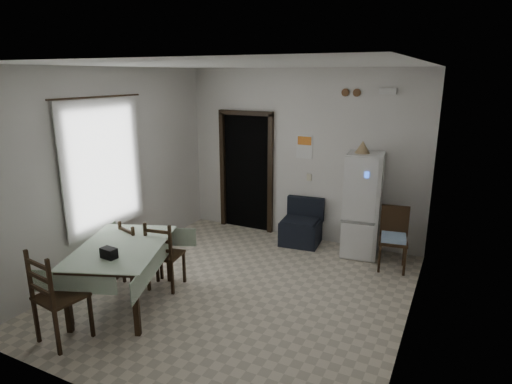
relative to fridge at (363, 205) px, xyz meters
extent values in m
plane|color=beige|center=(-1.15, -1.93, -0.82)|extent=(4.50, 4.50, 0.00)
cube|color=black|center=(-2.20, 0.53, 0.23)|extent=(0.90, 0.45, 2.10)
cube|color=black|center=(-2.69, 0.29, 0.23)|extent=(0.08, 0.10, 2.18)
cube|color=black|center=(-1.71, 0.29, 0.23)|extent=(0.08, 0.10, 2.18)
cube|color=black|center=(-2.20, 0.29, 1.32)|extent=(1.06, 0.10, 0.08)
cube|color=silver|center=(-3.30, -2.13, 0.73)|extent=(0.10, 1.20, 1.60)
cube|color=silver|center=(-3.19, -2.13, 0.73)|extent=(0.02, 1.45, 1.85)
cylinder|color=black|center=(-3.18, -2.13, 1.68)|extent=(0.02, 1.60, 0.02)
cube|color=white|center=(-1.10, 0.31, 0.80)|extent=(0.28, 0.02, 0.40)
cube|color=orange|center=(-1.10, 0.30, 0.90)|extent=(0.24, 0.01, 0.14)
cube|color=beige|center=(-1.00, 0.31, 0.28)|extent=(0.08, 0.02, 0.12)
cylinder|color=brown|center=(-0.45, 0.30, 1.70)|extent=(0.12, 0.03, 0.12)
cylinder|color=brown|center=(-0.27, 0.30, 1.70)|extent=(0.12, 0.03, 0.12)
cube|color=white|center=(0.20, 0.28, 1.73)|extent=(0.25, 0.07, 0.09)
cone|color=tan|center=(-0.05, -0.03, 0.92)|extent=(0.25, 0.25, 0.18)
cube|color=black|center=(-2.15, -3.17, 0.02)|extent=(0.20, 0.13, 0.12)
camera|label=1|loc=(1.33, -6.44, 1.97)|focal=30.00mm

